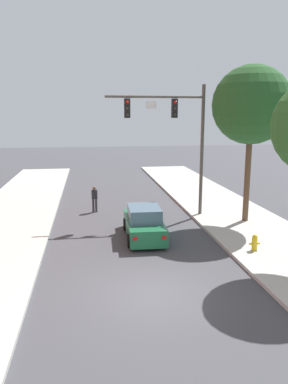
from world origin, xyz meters
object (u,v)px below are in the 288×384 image
car_lead_green (144,224)px  street_tree_second (251,105)px  traffic_signal_mast (176,127)px  pedestrian_crossing_road (95,198)px  fire_hydrant (255,242)px

car_lead_green → street_tree_second: bearing=15.8°
traffic_signal_mast → pedestrian_crossing_road: 6.68m
traffic_signal_mast → fire_hydrant: (2.09, -6.32, -4.79)m
traffic_signal_mast → fire_hydrant: 8.20m
traffic_signal_mast → street_tree_second: size_ratio=0.89×
fire_hydrant → pedestrian_crossing_road: bearing=129.4°
traffic_signal_mast → fire_hydrant: size_ratio=10.42×
traffic_signal_mast → car_lead_green: (-2.38, -3.49, -4.58)m
car_lead_green → pedestrian_crossing_road: (-2.30, 5.39, 0.19)m
car_lead_green → street_tree_second: (6.01, 1.69, 5.74)m
traffic_signal_mast → street_tree_second: street_tree_second is taller
traffic_signal_mast → car_lead_green: traffic_signal_mast is taller
traffic_signal_mast → pedestrian_crossing_road: traffic_signal_mast is taller
fire_hydrant → street_tree_second: size_ratio=0.09×
car_lead_green → fire_hydrant: size_ratio=5.95×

